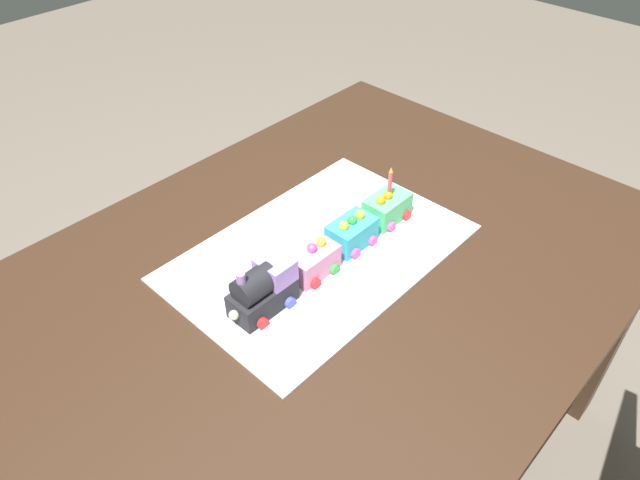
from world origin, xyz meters
The scene contains 8 objects.
ground_plane centered at (0.00, 0.00, 0.00)m, with size 8.00×8.00×0.00m, color #6B6054.
dining_table centered at (0.00, 0.00, 0.63)m, with size 1.40×1.00×0.74m.
cake_board centered at (0.02, 0.04, 0.74)m, with size 0.60×0.40×0.00m, color silver.
cake_locomotive centered at (-0.16, 0.01, 0.79)m, with size 0.14×0.08×0.12m.
cake_car_gondola_bubblegum centered at (-0.03, 0.01, 0.77)m, with size 0.10×0.08×0.07m.
cake_car_flatbed_turquoise centered at (0.08, 0.01, 0.77)m, with size 0.10×0.08×0.07m.
cake_car_tanker_mint_green centered at (0.20, 0.01, 0.77)m, with size 0.10×0.08×0.07m.
birthday_candle centered at (0.21, 0.01, 0.84)m, with size 0.01×0.01×0.06m.
Camera 1 is at (-0.63, -0.57, 1.54)m, focal length 32.59 mm.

